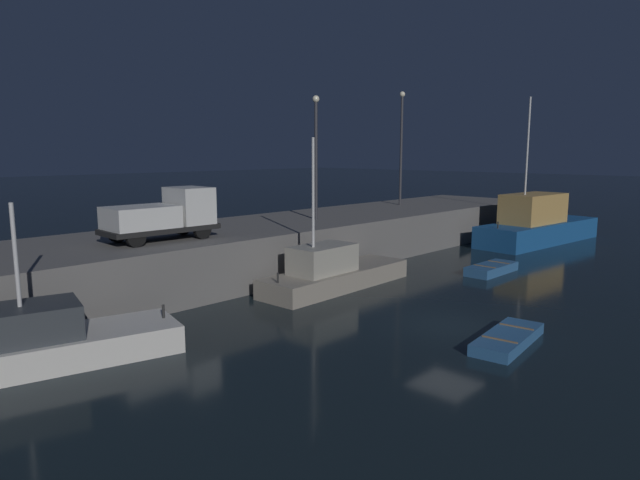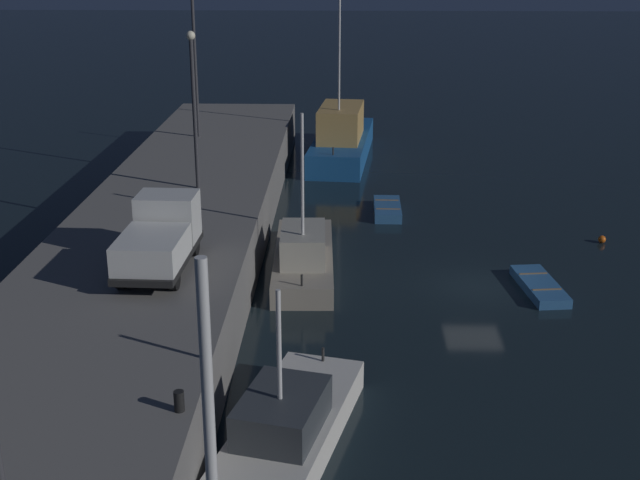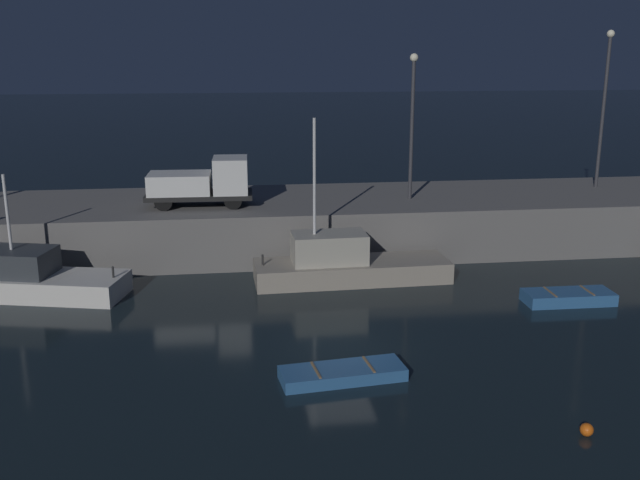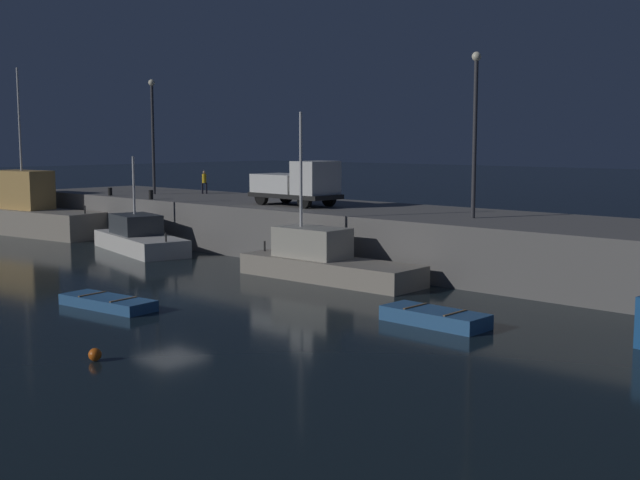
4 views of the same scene
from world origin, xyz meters
The scene contains 14 objects.
ground_plane centered at (0.00, 0.00, 0.00)m, with size 320.00×320.00×0.00m, color black.
pier_quay centered at (0.00, 14.05, 1.38)m, with size 58.55×8.59×2.76m.
fishing_trawler_red centered at (1.48, 7.72, 0.84)m, with size 9.29×2.94×7.73m.
fishing_boat_blue centered at (-25.28, 7.52, 1.50)m, with size 11.21×4.54×11.28m.
fishing_boat_orange centered at (-12.93, 7.50, 0.77)m, with size 8.72×4.63×5.48m.
dinghy_orange_near centered at (-0.32, -2.73, 0.21)m, with size 4.31×1.90×0.46m.
rowboat_white_mid centered at (10.60, 3.45, 0.26)m, with size 3.86×1.53×0.56m.
mooring_buoy_mid centered at (6.03, -7.24, 0.19)m, with size 0.39×0.39×0.39m, color orange.
lamp_post_west centered at (-19.38, 13.29, 7.28)m, with size 0.44×0.44×7.71m.
lamp_post_east centered at (5.92, 13.25, 7.29)m, with size 0.44×0.44×7.72m.
utility_truck centered at (-5.18, 12.77, 3.99)m, with size 5.54×2.44×2.52m.
dockworker centered at (-17.03, 15.75, 3.66)m, with size 0.39×0.39×1.57m.
bollard_west centered at (-15.38, 10.16, 3.05)m, with size 0.28×0.28×0.58m, color black.
bollard_central centered at (-20.31, 10.42, 3.02)m, with size 0.28×0.28×0.52m, color black.
Camera 4 is at (26.65, -19.84, 6.44)m, focal length 45.79 mm.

